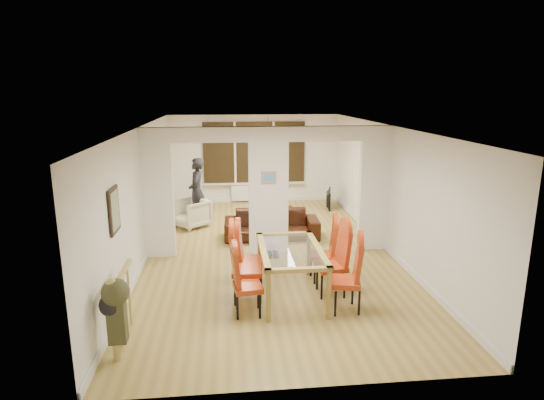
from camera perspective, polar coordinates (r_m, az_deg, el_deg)
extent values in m
cube|color=#9E8740|center=(9.57, -0.44, -6.51)|extent=(5.00, 9.00, 0.01)
cube|color=white|center=(9.20, -0.45, 1.12)|extent=(5.00, 0.18, 2.60)
cube|color=black|center=(13.53, -2.24, 5.99)|extent=(3.00, 0.08, 1.80)
cube|color=white|center=(13.70, -2.18, 0.99)|extent=(1.40, 0.08, 0.50)
sphere|color=orange|center=(12.35, -0.52, 8.31)|extent=(0.36, 0.36, 0.36)
cube|color=gray|center=(6.95, -19.20, -1.22)|extent=(0.04, 0.52, 0.67)
cube|color=#4C8CD8|center=(9.04, -0.40, 2.84)|extent=(0.30, 0.03, 0.25)
imported|color=black|center=(10.37, -0.05, -3.09)|extent=(2.16, 0.90, 0.62)
imported|color=beige|center=(11.35, -10.15, -1.65)|extent=(1.05, 1.05, 0.69)
imported|color=black|center=(11.45, -9.41, 1.07)|extent=(0.63, 0.43, 1.68)
imported|color=black|center=(13.12, 6.83, 0.14)|extent=(0.90, 0.31, 0.52)
cylinder|color=#143F19|center=(12.02, -0.02, -0.42)|extent=(0.07, 0.07, 0.28)
imported|color=black|center=(12.10, 0.99, -0.90)|extent=(0.20, 0.20, 0.05)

